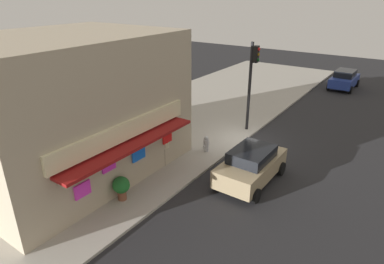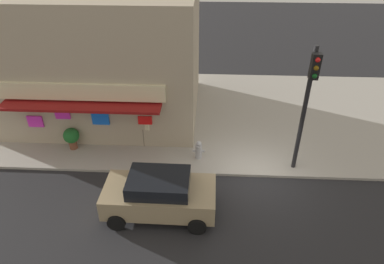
# 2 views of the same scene
# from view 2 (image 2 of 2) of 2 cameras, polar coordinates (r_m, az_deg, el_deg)

# --- Properties ---
(ground_plane) EXTENTS (65.45, 65.45, 0.00)m
(ground_plane) POSITION_cam_2_polar(r_m,az_deg,el_deg) (14.99, 10.41, -7.26)
(ground_plane) COLOR #232326
(sidewalk) EXTENTS (43.64, 10.45, 0.12)m
(sidewalk) POSITION_cam_2_polar(r_m,az_deg,el_deg) (19.24, 8.83, 2.89)
(sidewalk) COLOR #A39E93
(sidewalk) RESTS_ON ground_plane
(corner_building) EXTENTS (9.63, 8.03, 6.34)m
(corner_building) POSITION_cam_2_polar(r_m,az_deg,el_deg) (18.74, -14.48, 12.30)
(corner_building) COLOR tan
(corner_building) RESTS_ON sidewalk
(traffic_light) EXTENTS (0.32, 0.58, 5.35)m
(traffic_light) POSITION_cam_2_polar(r_m,az_deg,el_deg) (13.88, 18.36, 5.53)
(traffic_light) COLOR black
(traffic_light) RESTS_ON sidewalk
(fire_hydrant) EXTENTS (0.53, 0.29, 0.87)m
(fire_hydrant) POSITION_cam_2_polar(r_m,az_deg,el_deg) (15.38, 1.08, -2.93)
(fire_hydrant) COLOR #B2B2B7
(fire_hydrant) RESTS_ON sidewalk
(trash_can) EXTENTS (0.53, 0.53, 0.84)m
(trash_can) POSITION_cam_2_polar(r_m,az_deg,el_deg) (17.14, -14.22, 0.07)
(trash_can) COLOR #2D2D2D
(trash_can) RESTS_ON sidewalk
(pedestrian) EXTENTS (0.46, 0.50, 1.85)m
(pedestrian) POSITION_cam_2_polar(r_m,az_deg,el_deg) (16.06, -7.58, 1.05)
(pedestrian) COLOR brown
(pedestrian) RESTS_ON sidewalk
(potted_plant_by_doorway) EXTENTS (0.71, 0.71, 1.04)m
(potted_plant_by_doorway) POSITION_cam_2_polar(r_m,az_deg,el_deg) (16.78, -19.05, -0.73)
(potted_plant_by_doorway) COLOR brown
(potted_plant_by_doorway) RESTS_ON sidewalk
(parked_car_tan) EXTENTS (4.01, 2.12, 1.65)m
(parked_car_tan) POSITION_cam_2_polar(r_m,az_deg,el_deg) (12.77, -5.31, -10.06)
(parked_car_tan) COLOR #9E8966
(parked_car_tan) RESTS_ON ground_plane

